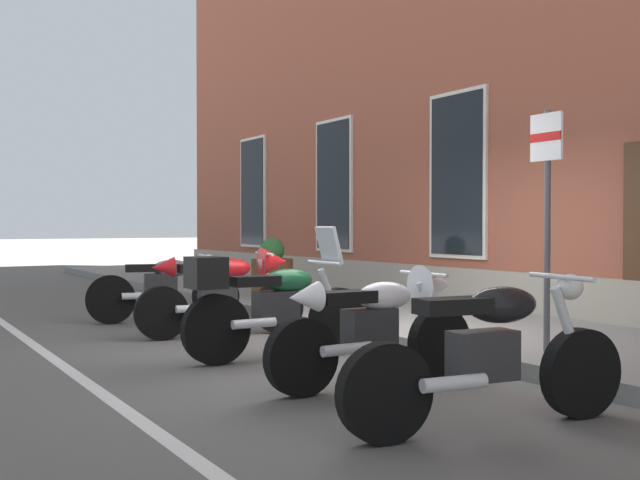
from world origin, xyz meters
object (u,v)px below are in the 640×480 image
Objects in this scene: motorcycle_grey_naked at (166,288)px; motorcycle_white_sport at (382,320)px; motorcycle_green_touring at (271,304)px; barrel_planter at (272,274)px; motorcycle_red_sport at (228,288)px; parking_sign at (547,195)px; motorcycle_black_naked at (492,355)px.

motorcycle_grey_naked is 4.83m from motorcycle_white_sport.
barrel_planter is at bearing 151.71° from motorcycle_green_touring.
barrel_planter is (-2.34, 1.85, -0.02)m from motorcycle_red_sport.
motorcycle_black_naked is at bearing -57.66° from parking_sign.
motorcycle_white_sport is 0.90× the size of parking_sign.
motorcycle_grey_naked is at bearing -178.49° from motorcycle_white_sport.
parking_sign reaches higher than motorcycle_black_naked.
motorcycle_red_sport reaches higher than motorcycle_white_sport.
motorcycle_grey_naked is 2.15m from barrel_planter.
parking_sign reaches higher than motorcycle_green_touring.
motorcycle_green_touring reaches higher than motorcycle_grey_naked.
barrel_planter is at bearing 108.46° from motorcycle_grey_naked.
motorcycle_green_touring is at bearing -171.76° from motorcycle_white_sport.
parking_sign is 5.83m from barrel_planter.
motorcycle_green_touring is 0.92× the size of parking_sign.
motorcycle_red_sport is 0.92× the size of parking_sign.
barrel_planter is (-6.95, 2.09, 0.06)m from motorcycle_black_naked.
motorcycle_red_sport is 3.92m from parking_sign.
motorcycle_green_touring is (1.62, -0.28, -0.03)m from motorcycle_red_sport.
motorcycle_green_touring reaches higher than motorcycle_black_naked.
motorcycle_green_touring is 0.96× the size of motorcycle_black_naked.
motorcycle_red_sport is 2.11× the size of barrel_planter.
motorcycle_red_sport is at bearing -38.37° from barrel_planter.
motorcycle_green_touring is at bearing -28.29° from barrel_planter.
barrel_planter is at bearing 163.24° from motorcycle_black_naked.
motorcycle_black_naked is (6.27, -0.06, 0.02)m from motorcycle_grey_naked.
motorcycle_black_naked is at bearing -0.51° from motorcycle_grey_naked.
motorcycle_white_sport is at bearing 172.74° from motorcycle_black_naked.
motorcycle_green_touring is 2.98m from motorcycle_black_naked.
barrel_planter reaches higher than motorcycle_black_naked.
motorcycle_white_sport is 1.45m from motorcycle_black_naked.
parking_sign is at bearing 122.34° from motorcycle_black_naked.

